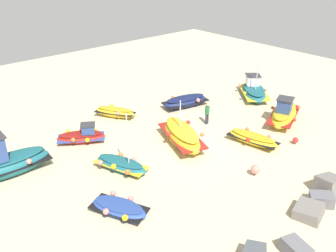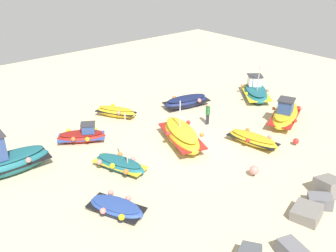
{
  "view_description": "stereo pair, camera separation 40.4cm",
  "coord_description": "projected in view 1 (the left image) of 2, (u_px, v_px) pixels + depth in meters",
  "views": [
    {
      "loc": [
        15.15,
        14.88,
        12.05
      ],
      "look_at": [
        0.17,
        -2.23,
        0.9
      ],
      "focal_mm": 39.56,
      "sensor_mm": 36.0,
      "label": 1
    },
    {
      "loc": [
        14.85,
        15.14,
        12.05
      ],
      "look_at": [
        0.17,
        -2.23,
        0.9
      ],
      "focal_mm": 39.56,
      "sensor_mm": 36.0,
      "label": 2
    }
  ],
  "objects": [
    {
      "name": "fishing_boat_6",
      "position": [
        119.0,
        208.0,
        18.34
      ],
      "size": [
        2.34,
        3.27,
        0.72
      ],
      "rotation": [
        0.0,
        0.0,
        5.13
      ],
      "color": "#2D4C9E",
      "rests_on": "ground_plane"
    },
    {
      "name": "fishing_boat_4",
      "position": [
        254.0,
        91.0,
        32.41
      ],
      "size": [
        4.32,
        4.59,
        3.53
      ],
      "rotation": [
        0.0,
        0.0,
        4.0
      ],
      "color": "#1E6670",
      "rests_on": "ground_plane"
    },
    {
      "name": "fishing_boat_8",
      "position": [
        185.0,
        101.0,
        30.46
      ],
      "size": [
        4.18,
        2.24,
        0.91
      ],
      "rotation": [
        0.0,
        0.0,
        2.94
      ],
      "color": "navy",
      "rests_on": "ground_plane"
    },
    {
      "name": "fishing_boat_2",
      "position": [
        182.0,
        135.0,
        24.59
      ],
      "size": [
        3.2,
        5.0,
        3.06
      ],
      "rotation": [
        0.0,
        0.0,
        1.22
      ],
      "color": "gold",
      "rests_on": "ground_plane"
    },
    {
      "name": "person_walking",
      "position": [
        207.0,
        112.0,
        27.28
      ],
      "size": [
        0.32,
        0.32,
        1.65
      ],
      "rotation": [
        0.0,
        0.0,
        1.45
      ],
      "color": "#2D2D38",
      "rests_on": "ground_plane"
    },
    {
      "name": "mooring_buoy_0",
      "position": [
        295.0,
        140.0,
        24.75
      ],
      "size": [
        0.39,
        0.39,
        0.5
      ],
      "color": "#3F3F42",
      "rests_on": "ground_plane"
    },
    {
      "name": "fishing_boat_0",
      "position": [
        253.0,
        139.0,
        24.81
      ],
      "size": [
        1.94,
        3.72,
        0.78
      ],
      "rotation": [
        0.0,
        0.0,
        1.74
      ],
      "color": "gold",
      "rests_on": "ground_plane"
    },
    {
      "name": "mooring_buoy_1",
      "position": [
        255.0,
        169.0,
        21.31
      ],
      "size": [
        0.54,
        0.54,
        0.7
      ],
      "color": "#3F3F42",
      "rests_on": "ground_plane"
    },
    {
      "name": "breakwater_rocks",
      "position": [
        308.0,
        215.0,
        17.75
      ],
      "size": [
        20.5,
        2.74,
        1.23
      ],
      "color": "slate",
      "rests_on": "ground_plane"
    },
    {
      "name": "fishing_boat_1",
      "position": [
        121.0,
        165.0,
        21.85
      ],
      "size": [
        2.24,
        3.61,
        3.84
      ],
      "rotation": [
        0.0,
        0.0,
        5.05
      ],
      "color": "#1E6670",
      "rests_on": "ground_plane"
    },
    {
      "name": "fishing_boat_9",
      "position": [
        284.0,
        114.0,
        27.77
      ],
      "size": [
        4.98,
        3.28,
        2.05
      ],
      "rotation": [
        0.0,
        0.0,
        0.38
      ],
      "color": "gold",
      "rests_on": "ground_plane"
    },
    {
      "name": "fishing_boat_5",
      "position": [
        7.0,
        162.0,
        21.14
      ],
      "size": [
        4.68,
        2.16,
        2.72
      ],
      "rotation": [
        0.0,
        0.0,
        6.25
      ],
      "color": "#1E6670",
      "rests_on": "ground_plane"
    },
    {
      "name": "ground_plane",
      "position": [
        192.0,
        149.0,
        24.32
      ],
      "size": [
        54.66,
        54.66,
        0.0
      ],
      "primitive_type": "plane",
      "color": "beige"
    },
    {
      "name": "fishing_boat_3",
      "position": [
        115.0,
        112.0,
        28.63
      ],
      "size": [
        2.59,
        3.32,
        0.85
      ],
      "rotation": [
        0.0,
        0.0,
        2.11
      ],
      "color": "gold",
      "rests_on": "ground_plane"
    },
    {
      "name": "fishing_boat_7",
      "position": [
        82.0,
        136.0,
        24.98
      ],
      "size": [
        3.39,
        2.75,
        1.33
      ],
      "rotation": [
        0.0,
        0.0,
        2.58
      ],
      "color": "maroon",
      "rests_on": "ground_plane"
    }
  ]
}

